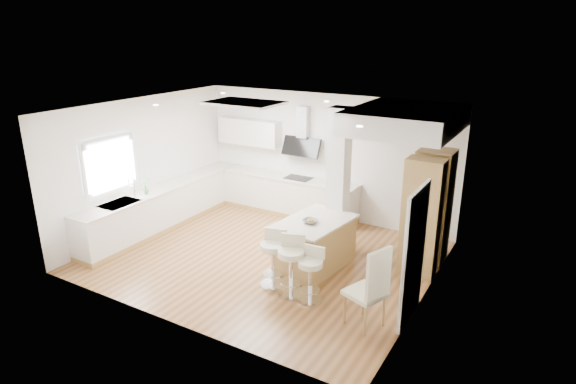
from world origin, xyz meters
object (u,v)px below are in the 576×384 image
Objects in this scene: peninsula at (315,243)px; dining_chair at (372,286)px; bar_stool_a at (273,255)px; bar_stool_b at (291,263)px; bar_stool_c at (311,272)px.

dining_chair is (1.58, -1.31, 0.23)m from peninsula.
bar_stool_a is 1.90m from dining_chair.
dining_chair is at bearing -32.21° from peninsula.
bar_stool_a reaches higher than peninsula.
peninsula is 1.58× the size of bar_stool_b.
bar_stool_b is at bearing -28.71° from bar_stool_a.
bar_stool_b is 1.47m from dining_chair.
bar_stool_a is at bearing -170.15° from dining_chair.
bar_stool_b reaches higher than bar_stool_a.
dining_chair is at bearing -27.90° from bar_stool_b.
bar_stool_a is 0.79m from bar_stool_c.
bar_stool_c is 0.70× the size of dining_chair.
bar_stool_a is at bearing -99.23° from peninsula.
bar_stool_a is 0.97× the size of bar_stool_b.
bar_stool_c is 1.12m from dining_chair.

